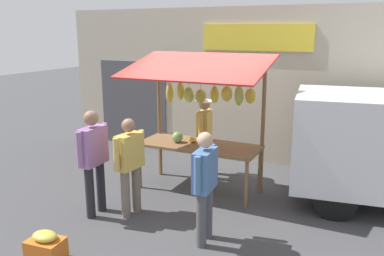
# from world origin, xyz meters

# --- Properties ---
(ground_plane) EXTENTS (40.00, 40.00, 0.00)m
(ground_plane) POSITION_xyz_m (0.00, 0.00, 0.00)
(ground_plane) COLOR #424244
(street_backdrop) EXTENTS (9.00, 0.30, 3.40)m
(street_backdrop) POSITION_xyz_m (0.05, -2.20, 1.70)
(street_backdrop) COLOR #B2A893
(street_backdrop) RESTS_ON ground
(market_stall) EXTENTS (2.50, 1.46, 2.50)m
(market_stall) POSITION_xyz_m (0.01, -0.07, 1.57)
(market_stall) COLOR brown
(market_stall) RESTS_ON ground
(vendor_with_sunhat) EXTENTS (0.41, 0.67, 1.58)m
(vendor_with_sunhat) POSITION_xyz_m (0.23, -0.75, 0.93)
(vendor_with_sunhat) COLOR #726656
(vendor_with_sunhat) RESTS_ON ground
(shopper_in_striped_shirt) EXTENTS (0.27, 0.68, 1.58)m
(shopper_in_striped_shirt) POSITION_xyz_m (0.55, 1.40, 0.91)
(shopper_in_striped_shirt) COLOR #726656
(shopper_in_striped_shirt) RESTS_ON ground
(shopper_with_shopping_bag) EXTENTS (0.26, 0.68, 1.59)m
(shopper_with_shopping_bag) POSITION_xyz_m (-0.86, 1.69, 0.91)
(shopper_with_shopping_bag) COLOR #4C4C51
(shopper_with_shopping_bag) RESTS_ON ground
(shopper_with_ponytail) EXTENTS (0.23, 0.72, 1.71)m
(shopper_with_ponytail) POSITION_xyz_m (1.07, 1.64, 1.00)
(shopper_with_ponytail) COLOR #232328
(shopper_with_ponytail) RESTS_ON ground
(produce_crate_near) EXTENTS (0.48, 0.37, 0.39)m
(produce_crate_near) POSITION_xyz_m (0.80, 2.99, 0.18)
(produce_crate_near) COLOR #D1661E
(produce_crate_near) RESTS_ON ground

